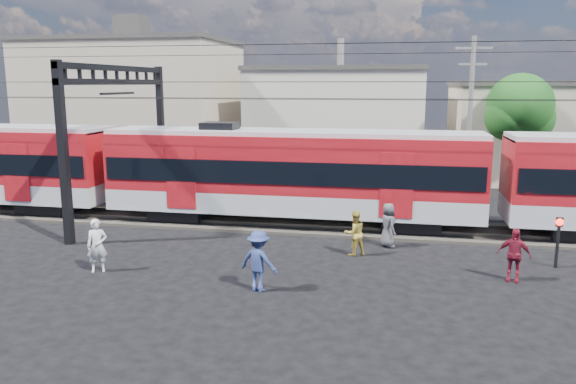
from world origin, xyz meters
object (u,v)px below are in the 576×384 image
crossing_signal (558,233)px  pedestrian_c (259,261)px  pedestrian_a (97,246)px  commuter_train (296,172)px

crossing_signal → pedestrian_c: bearing=-156.6°
pedestrian_a → pedestrian_c: 5.69m
pedestrian_a → pedestrian_c: pedestrian_c is taller
commuter_train → crossing_signal: bearing=-22.1°
crossing_signal → commuter_train: bearing=157.9°
commuter_train → pedestrian_c: bearing=-87.8°
crossing_signal → pedestrian_a: bearing=-167.4°
pedestrian_a → pedestrian_c: (5.65, -0.68, 0.04)m
commuter_train → pedestrian_c: 8.10m
pedestrian_a → pedestrian_c: size_ratio=0.95×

